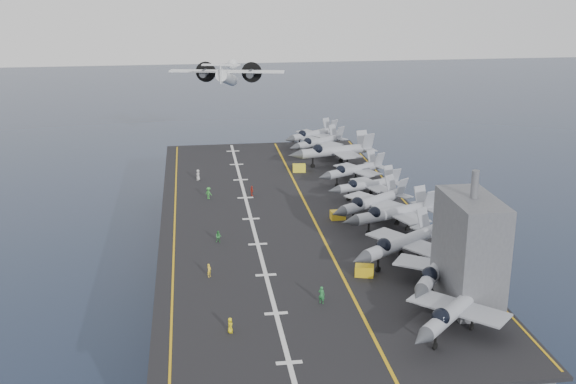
{
  "coord_description": "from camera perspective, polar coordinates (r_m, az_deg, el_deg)",
  "views": [
    {
      "loc": [
        -14.25,
        -98.61,
        45.95
      ],
      "look_at": [
        0.0,
        4.0,
        13.0
      ],
      "focal_mm": 45.0,
      "sensor_mm": 36.0,
      "label": 1
    }
  ],
  "objects": [
    {
      "name": "flight_deck",
      "position": [
        105.85,
        0.3,
        -2.09
      ],
      "size": [
        38.0,
        92.0,
        0.4
      ],
      "primitive_type": "cube",
      "color": "black",
      "rests_on": "hull"
    },
    {
      "name": "hull",
      "position": [
        107.72,
        0.29,
        -4.7
      ],
      "size": [
        36.0,
        90.0,
        10.0
      ],
      "primitive_type": "cube",
      "color": "#56595E",
      "rests_on": "ground"
    },
    {
      "name": "fighter_jet_4",
      "position": [
        105.54,
        6.68,
        -0.69
      ],
      "size": [
        17.74,
        16.48,
        5.13
      ],
      "primitive_type": null,
      "color": "#A2AAB2",
      "rests_on": "flight_deck"
    },
    {
      "name": "fighter_jet_2",
      "position": [
        90.34,
        8.98,
        -3.9
      ],
      "size": [
        18.81,
        17.45,
        5.43
      ],
      "primitive_type": null,
      "color": "#9299A1",
      "rests_on": "flight_deck"
    },
    {
      "name": "crew_0",
      "position": [
        73.92,
        -4.59,
        -10.45
      ],
      "size": [
        0.69,
        1.0,
        1.62
      ],
      "primitive_type": "imported",
      "color": "yellow",
      "rests_on": "flight_deck"
    },
    {
      "name": "tow_cart_b",
      "position": [
        104.98,
        3.96,
        -1.82
      ],
      "size": [
        2.18,
        1.46,
        1.28
      ],
      "primitive_type": null,
      "color": "gold",
      "rests_on": "flight_deck"
    },
    {
      "name": "fighter_jet_9",
      "position": [
        147.55,
        1.99,
        4.63
      ],
      "size": [
        16.34,
        15.13,
        4.72
      ],
      "primitive_type": null,
      "color": "gray",
      "rests_on": "flight_deck"
    },
    {
      "name": "tow_cart_c",
      "position": [
        128.58,
        0.89,
        1.9
      ],
      "size": [
        2.37,
        1.67,
        1.35
      ],
      "primitive_type": null,
      "color": "yellow",
      "rests_on": "flight_deck"
    },
    {
      "name": "crew_4",
      "position": [
        115.16,
        -2.87,
        0.08
      ],
      "size": [
        0.97,
        1.18,
        1.7
      ],
      "primitive_type": "imported",
      "color": "#B42D1F",
      "rests_on": "flight_deck"
    },
    {
      "name": "crew_1",
      "position": [
        86.4,
        -6.25,
        -6.17
      ],
      "size": [
        1.1,
        1.18,
        1.64
      ],
      "primitive_type": "imported",
      "color": "yellow",
      "rests_on": "flight_deck"
    },
    {
      "name": "landing_centerline",
      "position": [
        105.14,
        -2.94,
        -2.13
      ],
      "size": [
        0.5,
        90.0,
        0.02
      ],
      "primitive_type": "cube",
      "color": "silver",
      "rests_on": "flight_deck"
    },
    {
      "name": "deck_edge_stbd",
      "position": [
        109.81,
        9.9,
        -1.51
      ],
      "size": [
        0.25,
        90.0,
        0.02
      ],
      "primitive_type": "cube",
      "color": "gold",
      "rests_on": "flight_deck"
    },
    {
      "name": "crew_3",
      "position": [
        114.35,
        -6.29,
        -0.08
      ],
      "size": [
        1.34,
        1.33,
        1.89
      ],
      "primitive_type": "imported",
      "color": "green",
      "rests_on": "flight_deck"
    },
    {
      "name": "tow_cart_a",
      "position": [
        86.69,
        6.05,
        -6.2
      ],
      "size": [
        2.5,
        1.98,
        1.32
      ],
      "primitive_type": null,
      "color": "gold",
      "rests_on": "flight_deck"
    },
    {
      "name": "fighter_jet_1",
      "position": [
        83.95,
        11.71,
        -5.83
      ],
      "size": [
        16.88,
        18.25,
        5.27
      ],
      "primitive_type": null,
      "color": "#939BA2",
      "rests_on": "flight_deck"
    },
    {
      "name": "ground",
      "position": [
        109.72,
        0.29,
        -7.11
      ],
      "size": [
        500.0,
        500.0,
        0.0
      ],
      "primitive_type": "plane",
      "color": "#142135",
      "rests_on": "ground"
    },
    {
      "name": "fighter_jet_8",
      "position": [
        141.19,
        2.45,
        4.03
      ],
      "size": [
        16.34,
        15.13,
        4.72
      ],
      "primitive_type": null,
      "color": "gray",
      "rests_on": "flight_deck"
    },
    {
      "name": "crew_5",
      "position": [
        124.28,
        -7.12,
        1.34
      ],
      "size": [
        1.01,
        1.29,
        1.91
      ],
      "primitive_type": "imported",
      "color": "beige",
      "rests_on": "flight_deck"
    },
    {
      "name": "crew_2",
      "position": [
        96.6,
        -5.52,
        -3.53
      ],
      "size": [
        1.08,
        0.86,
        1.59
      ],
      "primitive_type": "imported",
      "color": "green",
      "rests_on": "flight_deck"
    },
    {
      "name": "deck_edge_port",
      "position": [
        104.85,
        -8.94,
        -2.39
      ],
      "size": [
        0.25,
        90.0,
        0.02
      ],
      "primitive_type": "cube",
      "color": "gold",
      "rests_on": "flight_deck"
    },
    {
      "name": "transport_plane",
      "position": [
        156.0,
        -4.85,
        8.96
      ],
      "size": [
        27.36,
        21.33,
        5.78
      ],
      "primitive_type": null,
      "color": "silver"
    },
    {
      "name": "fighter_jet_0",
      "position": [
        74.86,
        13.07,
        -8.94
      ],
      "size": [
        17.85,
        17.85,
        5.26
      ],
      "primitive_type": null,
      "color": "#9FA9AF",
      "rests_on": "flight_deck"
    },
    {
      "name": "fighter_jet_7",
      "position": [
        132.61,
        3.8,
        3.33
      ],
      "size": [
        18.57,
        14.49,
        5.72
      ],
      "primitive_type": null,
      "color": "gray",
      "rests_on": "flight_deck"
    },
    {
      "name": "fighter_jet_5",
      "position": [
        114.63,
        6.32,
        0.62
      ],
      "size": [
        14.77,
        12.12,
        4.41
      ],
      "primitive_type": null,
      "color": "#A1A8B0",
      "rests_on": "flight_deck"
    },
    {
      "name": "fighter_jet_6",
      "position": [
        122.22,
        5.25,
        1.81
      ],
      "size": [
        16.17,
        14.37,
        4.69
      ],
      "primitive_type": null,
      "color": "#A1AAB2",
      "rests_on": "flight_deck"
    },
    {
      "name": "fighter_jet_3",
      "position": [
        101.12,
        8.37,
        -1.56
      ],
      "size": [
        17.59,
        14.65,
        5.22
      ],
      "primitive_type": null,
      "color": "#8E989F",
      "rests_on": "flight_deck"
    },
    {
      "name": "foul_line",
      "position": [
        106.22,
        1.9,
        -1.91
      ],
      "size": [
        0.35,
        90.0,
        0.02
      ],
      "primitive_type": "cube",
      "color": "gold",
      "rests_on": "flight_deck"
    },
    {
      "name": "crew_6",
      "position": [
        79.56,
        2.67,
        -8.12
      ],
      "size": [
        1.44,
        1.33,
        1.99
      ],
      "primitive_type": "imported",
      "color": "#257E3B",
      "rests_on": "flight_deck"
    },
    {
      "name": "island_superstructure",
      "position": [
        79.68,
        14.22,
        -3.54
      ],
      "size": [
        5.0,
        10.0,
        15.0
      ],
      "primitive_type": null,
      "color": "#56595E",
      "rests_on": "flight_deck"
    }
  ]
}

